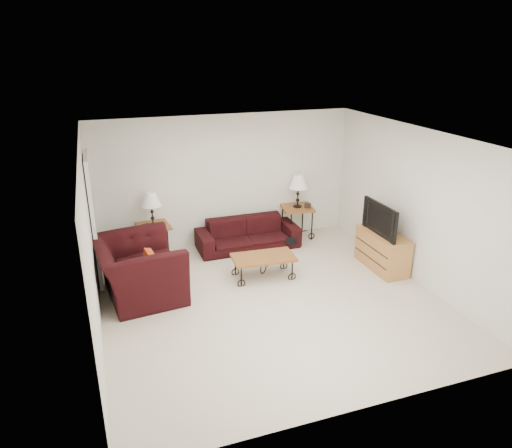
{
  "coord_description": "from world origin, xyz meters",
  "views": [
    {
      "loc": [
        -2.31,
        -5.96,
        3.7
      ],
      "look_at": [
        0.0,
        0.7,
        1.0
      ],
      "focal_mm": 33.15,
      "sensor_mm": 36.0,
      "label": 1
    }
  ],
  "objects": [
    {
      "name": "wall_back",
      "position": [
        0.0,
        2.5,
        1.25
      ],
      "size": [
        5.0,
        0.02,
        2.5
      ],
      "primitive_type": "cube",
      "color": "white",
      "rests_on": "ground"
    },
    {
      "name": "wall_left",
      "position": [
        -2.5,
        0.0,
        1.25
      ],
      "size": [
        0.02,
        5.0,
        2.5
      ],
      "primitive_type": "cube",
      "color": "white",
      "rests_on": "ground"
    },
    {
      "name": "lamp_left",
      "position": [
        -1.46,
        2.2,
        0.93
      ],
      "size": [
        0.38,
        0.38,
        0.62
      ],
      "primitive_type": null,
      "rotation": [
        0.0,
        0.0,
        0.1
      ],
      "color": "black",
      "rests_on": "side_table_left"
    },
    {
      "name": "armchair",
      "position": [
        -1.88,
        0.8,
        0.46
      ],
      "size": [
        1.37,
        1.53,
        0.91
      ],
      "primitive_type": "imported",
      "rotation": [
        0.0,
        0.0,
        1.68
      ],
      "color": "black",
      "rests_on": "ground"
    },
    {
      "name": "television",
      "position": [
        2.21,
        0.42,
        0.92
      ],
      "size": [
        0.13,
        0.96,
        0.56
      ],
      "primitive_type": "imported",
      "rotation": [
        0.0,
        0.0,
        -1.57
      ],
      "color": "black",
      "rests_on": "tv_stand"
    },
    {
      "name": "photo_frame_right",
      "position": [
        1.55,
        2.05,
        0.71
      ],
      "size": [
        0.13,
        0.06,
        0.11
      ],
      "primitive_type": "cube",
      "rotation": [
        0.0,
        0.0,
        -0.37
      ],
      "color": "black",
      "rests_on": "side_table_right"
    },
    {
      "name": "backpack",
      "position": [
        1.04,
        1.78,
        0.22
      ],
      "size": [
        0.41,
        0.37,
        0.43
      ],
      "primitive_type": "ellipsoid",
      "rotation": [
        0.0,
        0.0,
        0.43
      ],
      "color": "black",
      "rests_on": "ground"
    },
    {
      "name": "side_table_right",
      "position": [
        1.4,
        2.2,
        0.33
      ],
      "size": [
        0.69,
        0.69,
        0.65
      ],
      "primitive_type": "cube",
      "rotation": [
        0.0,
        0.0,
        -0.16
      ],
      "color": "brown",
      "rests_on": "ground"
    },
    {
      "name": "doorway",
      "position": [
        -2.47,
        1.65,
        1.02
      ],
      "size": [
        0.08,
        0.94,
        2.04
      ],
      "primitive_type": "cube",
      "color": "black",
      "rests_on": "ground"
    },
    {
      "name": "lamp_right",
      "position": [
        1.4,
        2.2,
        0.98
      ],
      "size": [
        0.42,
        0.42,
        0.65
      ],
      "primitive_type": null,
      "rotation": [
        0.0,
        0.0,
        -0.16
      ],
      "color": "black",
      "rests_on": "side_table_right"
    },
    {
      "name": "coffee_table",
      "position": [
        0.15,
        0.75,
        0.19
      ],
      "size": [
        1.07,
        0.63,
        0.39
      ],
      "primitive_type": "cube",
      "rotation": [
        0.0,
        0.0,
        -0.06
      ],
      "color": "brown",
      "rests_on": "ground"
    },
    {
      "name": "side_table_left",
      "position": [
        -1.46,
        2.2,
        0.31
      ],
      "size": [
        0.62,
        0.62,
        0.62
      ],
      "primitive_type": "cube",
      "rotation": [
        0.0,
        0.0,
        0.1
      ],
      "color": "brown",
      "rests_on": "ground"
    },
    {
      "name": "ceiling",
      "position": [
        0.0,
        0.0,
        2.5
      ],
      "size": [
        5.0,
        5.0,
        0.0
      ],
      "primitive_type": "plane",
      "color": "white",
      "rests_on": "wall_back"
    },
    {
      "name": "sofa",
      "position": [
        0.29,
        2.02,
        0.28
      ],
      "size": [
        1.94,
        0.76,
        0.57
      ],
      "primitive_type": "imported",
      "color": "black",
      "rests_on": "ground"
    },
    {
      "name": "ground",
      "position": [
        0.0,
        0.0,
        0.0
      ],
      "size": [
        5.0,
        5.0,
        0.0
      ],
      "primitive_type": "plane",
      "color": "beige",
      "rests_on": "ground"
    },
    {
      "name": "throw_pillow",
      "position": [
        -1.73,
        0.75,
        0.52
      ],
      "size": [
        0.15,
        0.42,
        0.41
      ],
      "primitive_type": "cube",
      "rotation": [
        0.0,
        0.0,
        1.68
      ],
      "color": "#BE4118",
      "rests_on": "armchair"
    },
    {
      "name": "wall_front",
      "position": [
        0.0,
        -2.5,
        1.25
      ],
      "size": [
        5.0,
        0.02,
        2.5
      ],
      "primitive_type": "cube",
      "color": "white",
      "rests_on": "ground"
    },
    {
      "name": "wall_right",
      "position": [
        2.5,
        0.0,
        1.25
      ],
      "size": [
        0.02,
        5.0,
        2.5
      ],
      "primitive_type": "cube",
      "color": "white",
      "rests_on": "ground"
    },
    {
      "name": "photo_frame_left",
      "position": [
        -1.61,
        2.05,
        0.67
      ],
      "size": [
        0.12,
        0.05,
        0.1
      ],
      "primitive_type": "cube",
      "rotation": [
        0.0,
        0.0,
        0.28
      ],
      "color": "black",
      "rests_on": "side_table_left"
    },
    {
      "name": "tv_stand",
      "position": [
        2.23,
        0.42,
        0.32
      ],
      "size": [
        0.45,
        1.08,
        0.65
      ],
      "primitive_type": "cube",
      "color": "#C18B47",
      "rests_on": "ground"
    }
  ]
}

